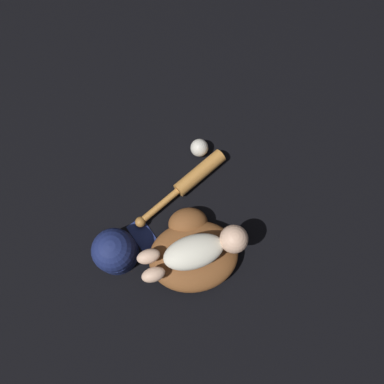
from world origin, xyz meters
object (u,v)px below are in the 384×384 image
baseball_bat (190,180)px  baseball_cap (115,251)px  baby_figure (200,250)px  baseball_glove (193,250)px  baseball (201,148)px

baseball_bat → baseball_cap: 0.38m
baby_figure → baseball_bat: (-0.03, 0.28, -0.11)m
baseball_glove → baseball: 0.40m
baby_figure → baseball_glove: bearing=150.5°
baseball_glove → baseball_cap: baseball_cap is taller
baseball_glove → baseball: baseball_glove is taller
baseball_bat → baseball: 0.14m
baby_figure → baseball_bat: size_ratio=1.10×
baseball_bat → baseball_cap: (-0.26, -0.27, 0.04)m
baseball_glove → baseball_bat: 0.27m
baseball_bat → baseball_cap: baseball_cap is taller
baseball → baseball_cap: 0.51m
baseball_glove → baseball_bat: size_ratio=1.03×
baseball_glove → baseball_cap: bearing=-179.9°
baseball_glove → baseball_bat: (-0.01, 0.27, -0.02)m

